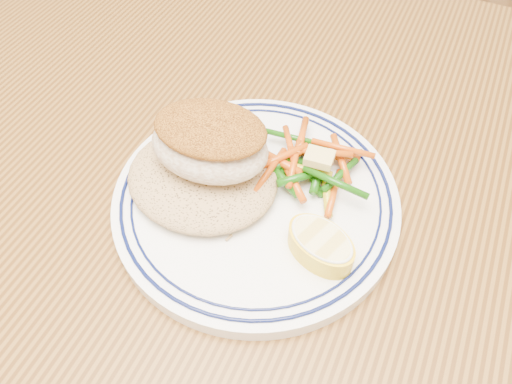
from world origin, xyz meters
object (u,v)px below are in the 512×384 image
object	(u,v)px
fish_fillet	(210,142)
dining_table	(274,282)
vegetable_pile	(307,165)
rice_pilaf	(202,175)
plate	(256,199)
lemon_wedge	(321,245)

from	to	relation	value
fish_fillet	dining_table	bearing A→B (deg)	-15.28
vegetable_pile	rice_pilaf	bearing A→B (deg)	-148.11
rice_pilaf	vegetable_pile	size ratio (longest dim) A/B	1.21
fish_fillet	vegetable_pile	world-z (taller)	fish_fillet
vegetable_pile	dining_table	bearing A→B (deg)	-93.12
dining_table	fish_fillet	size ratio (longest dim) A/B	13.60
dining_table	plate	size ratio (longest dim) A/B	5.89
plate	vegetable_pile	distance (m)	0.06
fish_fillet	rice_pilaf	bearing A→B (deg)	-108.14
dining_table	lemon_wedge	world-z (taller)	lemon_wedge
fish_fillet	vegetable_pile	distance (m)	0.09
fish_fillet	vegetable_pile	size ratio (longest dim) A/B	0.98
fish_fillet	lemon_wedge	bearing A→B (deg)	-17.37
rice_pilaf	fish_fillet	world-z (taller)	fish_fillet
rice_pilaf	fish_fillet	bearing A→B (deg)	71.86
plate	fish_fillet	size ratio (longest dim) A/B	2.31
dining_table	rice_pilaf	size ratio (longest dim) A/B	10.96
fish_fillet	vegetable_pile	xyz separation A→B (m)	(0.08, 0.04, -0.03)
lemon_wedge	fish_fillet	bearing A→B (deg)	162.63
rice_pilaf	vegetable_pile	xyz separation A→B (m)	(0.08, 0.05, -0.00)
lemon_wedge	plate	bearing A→B (deg)	155.38
dining_table	plate	world-z (taller)	plate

